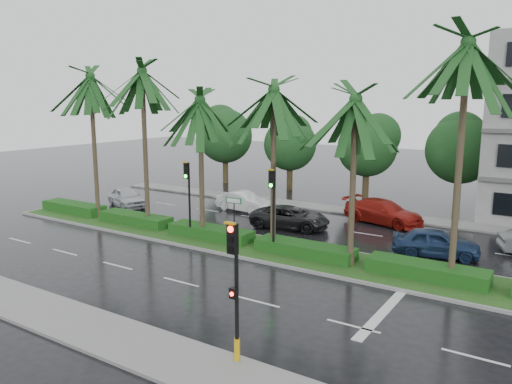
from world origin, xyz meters
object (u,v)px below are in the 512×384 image
Objects in this scene: street_sign at (234,209)px; car_blue at (436,243)px; car_white at (244,202)px; signal_near at (235,286)px; car_darkgrey at (290,217)px; car_red at (383,212)px; signal_median_left at (188,188)px; car_silver at (126,197)px.

street_sign is 0.61× the size of car_blue.
car_white is at bearing 62.92° from car_blue.
signal_near is 1.02× the size of car_blue.
car_darkgrey is 9.06m from car_blue.
car_red is at bearing 26.82° from car_blue.
signal_median_left reaches higher than signal_near.
street_sign reaches higher than car_white.
signal_near is 1.04× the size of car_silver.
signal_near is at bearing -141.98° from car_white.
car_blue is (9.00, -1.03, 0.04)m from car_darkgrey.
signal_near reaches higher than street_sign.
car_blue reaches higher than car_white.
car_red is 6.95m from car_blue.
signal_median_left is 6.90m from car_darkgrey.
car_white is at bearing -46.03° from car_silver.
car_red is at bearing 62.39° from street_sign.
car_red is (4.50, 4.26, 0.08)m from car_darkgrey.
signal_median_left is at bearing 96.03° from car_blue.
car_white is 9.69m from car_red.
street_sign is at bearing 164.11° from car_darkgrey.
car_silver is (-9.80, 4.41, -2.28)m from signal_median_left.
signal_near is 1.03× the size of car_white.
car_red is (-2.00, 19.43, -1.74)m from signal_near.
street_sign is 0.49× the size of car_red.
signal_near is at bearing 156.41° from car_blue.
car_darkgrey is at bearing -63.76° from car_silver.
car_silver is (-19.80, 14.10, -1.79)m from signal_near.
car_white is (-1.50, 7.82, -2.30)m from signal_median_left.
signal_median_left is 12.80m from car_red.
signal_median_left is at bearing -176.53° from street_sign.
car_red is at bearing 95.88° from signal_near.
street_sign is 0.61× the size of car_white.
car_silver is 0.99× the size of car_white.
signal_median_left is at bearing 136.92° from car_darkgrey.
signal_near is 21.02m from car_white.
car_white is 5.52m from car_darkgrey.
signal_median_left is 1.68× the size of street_sign.
car_blue is (9.50, 4.27, -1.40)m from street_sign.
car_white is at bearing 120.52° from street_sign.
signal_median_left is 8.28m from car_white.
car_blue is at bearing 19.59° from signal_median_left.
signal_near reaches higher than car_blue.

